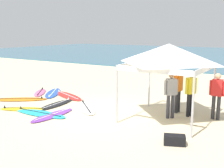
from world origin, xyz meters
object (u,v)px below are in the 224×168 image
object	(u,v)px
surfboard_purple	(53,115)
gear_bag_near_tent	(175,140)
surfboard_red	(68,96)
person_yellow	(191,91)
surfboard_orange	(19,99)
person_grey	(171,92)
canopy_tent	(169,54)
surfboard_blue	(53,93)
surfboard_yellow	(23,109)
surfboard_cyan	(39,113)
surfboard_white	(86,108)
person_orange	(178,88)
surfboard_pink	(40,92)
surfboard_black	(57,104)
person_red	(217,93)

from	to	relation	value
surfboard_purple	gear_bag_near_tent	distance (m)	4.87
surfboard_red	person_yellow	size ratio (longest dim) A/B	1.51
surfboard_orange	person_grey	distance (m)	7.15
canopy_tent	surfboard_blue	world-z (taller)	canopy_tent
surfboard_blue	person_grey	distance (m)	6.72
canopy_tent	surfboard_red	bearing A→B (deg)	171.37
surfboard_orange	surfboard_blue	distance (m)	1.88
surfboard_yellow	surfboard_cyan	bearing A→B (deg)	-3.33
surfboard_white	person_yellow	bearing A→B (deg)	17.48
surfboard_red	surfboard_orange	bearing A→B (deg)	-128.33
surfboard_purple	surfboard_blue	bearing A→B (deg)	134.22
surfboard_purple	person_orange	bearing A→B (deg)	38.09
surfboard_white	person_orange	bearing A→B (deg)	23.63
surfboard_white	surfboard_yellow	xyz separation A→B (m)	(-2.08, -1.56, 0.00)
surfboard_yellow	person_grey	bearing A→B (deg)	21.84
surfboard_pink	surfboard_cyan	world-z (taller)	same
surfboard_orange	person_yellow	world-z (taller)	person_yellow
surfboard_purple	person_orange	distance (m)	4.97
surfboard_black	gear_bag_near_tent	bearing A→B (deg)	-13.32
surfboard_purple	gear_bag_near_tent	world-z (taller)	gear_bag_near_tent
canopy_tent	surfboard_red	xyz separation A→B (m)	(-5.50, 0.83, -2.35)
person_yellow	surfboard_purple	bearing A→B (deg)	-147.84
surfboard_white	surfboard_red	world-z (taller)	same
surfboard_blue	gear_bag_near_tent	distance (m)	8.18
surfboard_blue	person_orange	size ratio (longest dim) A/B	1.39
surfboard_white	person_red	xyz separation A→B (m)	(4.87, 1.39, 0.95)
surfboard_yellow	gear_bag_near_tent	bearing A→B (deg)	-0.87
surfboard_pink	surfboard_yellow	xyz separation A→B (m)	(1.77, -2.59, -0.00)
person_grey	gear_bag_near_tent	xyz separation A→B (m)	(1.01, -2.30, -0.85)
person_yellow	person_orange	bearing A→B (deg)	157.38
surfboard_black	canopy_tent	bearing A→B (deg)	8.23
surfboard_orange	surfboard_yellow	distance (m)	1.80
surfboard_pink	gear_bag_near_tent	bearing A→B (deg)	-17.97
surfboard_red	person_orange	xyz separation A→B (m)	(5.54, 0.23, 0.95)
person_red	surfboard_blue	bearing A→B (deg)	-179.42
surfboard_blue	person_yellow	bearing A→B (deg)	-0.50
surfboard_white	person_red	size ratio (longest dim) A/B	1.18
surfboard_white	person_grey	size ratio (longest dim) A/B	1.18
surfboard_red	surfboard_yellow	world-z (taller)	same
canopy_tent	gear_bag_near_tent	bearing A→B (deg)	-62.71
person_orange	surfboard_blue	bearing A→B (deg)	-178.49
surfboard_orange	person_red	distance (m)	8.71
surfboard_pink	person_grey	distance (m)	7.35
surfboard_yellow	person_yellow	distance (m)	6.74
surfboard_cyan	person_orange	distance (m)	5.52
gear_bag_near_tent	canopy_tent	bearing A→B (deg)	117.29
canopy_tent	surfboard_purple	xyz separation A→B (m)	(-3.80, -1.95, -2.35)
canopy_tent	surfboard_cyan	size ratio (longest dim) A/B	1.08
canopy_tent	surfboard_orange	xyz separation A→B (m)	(-6.92, -0.96, -2.35)
surfboard_cyan	person_red	world-z (taller)	person_red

